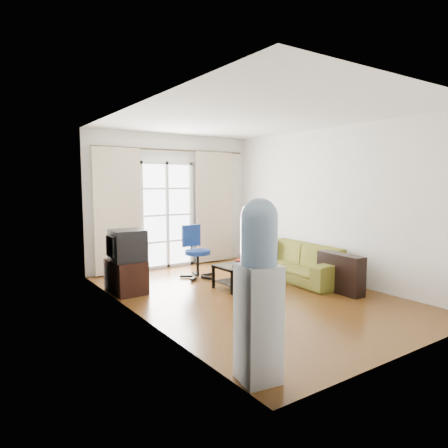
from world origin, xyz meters
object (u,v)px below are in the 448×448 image
Objects in this scene: coffee_table at (244,272)px; crt_tv at (126,245)px; tv_stand at (126,276)px; water_cooler at (259,287)px; task_chair at (197,262)px; sofa at (295,261)px.

crt_tv reaches higher than coffee_table.
water_cooler is (-0.06, -3.38, 0.58)m from tv_stand.
task_chair is (1.43, 0.27, -0.48)m from crt_tv.
crt_tv reaches higher than task_chair.
tv_stand is (-2.87, 0.83, -0.05)m from sofa.
sofa is 3.01m from crt_tv.
sofa is 2.20× the size of coffee_table.
sofa is 2.29× the size of task_chair.
coffee_table is 1.42× the size of tv_stand.
tv_stand is at bearing 155.94° from coffee_table.
crt_tv reaches higher than sofa.
sofa is 1.79m from task_chair.
task_chair is at bearing 107.66° from coffee_table.
sofa is at bearing 50.28° from water_cooler.
coffee_table is (-1.13, 0.05, -0.06)m from sofa.
coffee_table is 0.62× the size of water_cooler.
crt_tv is 0.58× the size of task_chair.
coffee_table is at bearing -88.75° from sofa.
tv_stand is at bearing 91.81° from crt_tv.
tv_stand is (-1.75, 0.78, 0.01)m from coffee_table.
sofa is 2.99m from tv_stand.
crt_tv is 3.34m from water_cooler.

